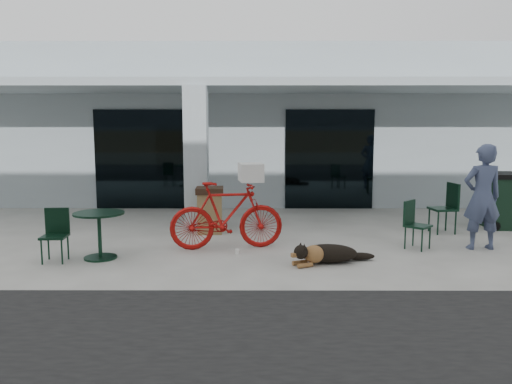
{
  "coord_description": "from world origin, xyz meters",
  "views": [
    {
      "loc": [
        -0.16,
        -8.62,
        2.26
      ],
      "look_at": [
        -0.19,
        0.86,
        1.0
      ],
      "focal_mm": 35.0,
      "sensor_mm": 36.0,
      "label": 1
    }
  ],
  "objects_px": {
    "cafe_chair_near": "(54,236)",
    "bicycle": "(227,215)",
    "cafe_table_near": "(100,236)",
    "person": "(482,197)",
    "cafe_chair_far_b": "(443,208)",
    "trash_receptacle": "(210,210)",
    "dog": "(328,252)",
    "wheeled_bin": "(502,200)",
    "cafe_chair_far_a": "(418,225)"
  },
  "relations": [
    {
      "from": "cafe_chair_far_a",
      "to": "person",
      "type": "bearing_deg",
      "value": -46.98
    },
    {
      "from": "bicycle",
      "to": "cafe_table_near",
      "type": "relative_size",
      "value": 2.44
    },
    {
      "from": "cafe_table_near",
      "to": "person",
      "type": "xyz_separation_m",
      "value": [
        6.81,
        0.69,
        0.57
      ]
    },
    {
      "from": "bicycle",
      "to": "wheeled_bin",
      "type": "xyz_separation_m",
      "value": [
        6.04,
        2.03,
        -0.01
      ]
    },
    {
      "from": "cafe_chair_near",
      "to": "cafe_chair_far_a",
      "type": "xyz_separation_m",
      "value": [
        6.34,
        0.91,
        0.0
      ]
    },
    {
      "from": "bicycle",
      "to": "dog",
      "type": "bearing_deg",
      "value": -128.75
    },
    {
      "from": "cafe_chair_near",
      "to": "cafe_chair_far_b",
      "type": "distance_m",
      "value": 7.67
    },
    {
      "from": "cafe_table_near",
      "to": "wheeled_bin",
      "type": "distance_m",
      "value": 8.61
    },
    {
      "from": "dog",
      "to": "person",
      "type": "distance_m",
      "value": 3.2
    },
    {
      "from": "person",
      "to": "cafe_table_near",
      "type": "bearing_deg",
      "value": 1.89
    },
    {
      "from": "bicycle",
      "to": "cafe_chair_near",
      "type": "bearing_deg",
      "value": 98.78
    },
    {
      "from": "person",
      "to": "wheeled_bin",
      "type": "distance_m",
      "value": 2.47
    },
    {
      "from": "cafe_chair_near",
      "to": "bicycle",
      "type": "bearing_deg",
      "value": 14.25
    },
    {
      "from": "person",
      "to": "trash_receptacle",
      "type": "distance_m",
      "value": 5.33
    },
    {
      "from": "dog",
      "to": "cafe_chair_far_a",
      "type": "height_order",
      "value": "cafe_chair_far_a"
    },
    {
      "from": "cafe_chair_far_a",
      "to": "wheeled_bin",
      "type": "xyz_separation_m",
      "value": [
        2.51,
        2.03,
        0.17
      ]
    },
    {
      "from": "dog",
      "to": "wheeled_bin",
      "type": "xyz_separation_m",
      "value": [
        4.3,
        3.02,
        0.43
      ]
    },
    {
      "from": "cafe_table_near",
      "to": "person",
      "type": "height_order",
      "value": "person"
    },
    {
      "from": "dog",
      "to": "cafe_chair_far_b",
      "type": "height_order",
      "value": "cafe_chair_far_b"
    },
    {
      "from": "cafe_table_near",
      "to": "cafe_chair_far_a",
      "type": "xyz_separation_m",
      "value": [
        5.66,
        0.69,
        0.05
      ]
    },
    {
      "from": "bicycle",
      "to": "dog",
      "type": "relative_size",
      "value": 1.88
    },
    {
      "from": "dog",
      "to": "person",
      "type": "xyz_separation_m",
      "value": [
        2.94,
        0.99,
        0.79
      ]
    },
    {
      "from": "dog",
      "to": "cafe_chair_near",
      "type": "bearing_deg",
      "value": 154.52
    },
    {
      "from": "cafe_chair_far_b",
      "to": "cafe_table_near",
      "type": "bearing_deg",
      "value": -80.43
    },
    {
      "from": "cafe_chair_near",
      "to": "dog",
      "type": "bearing_deg",
      "value": -4.64
    },
    {
      "from": "cafe_table_near",
      "to": "wheeled_bin",
      "type": "xyz_separation_m",
      "value": [
        8.17,
        2.72,
        0.21
      ]
    },
    {
      "from": "wheeled_bin",
      "to": "cafe_chair_near",
      "type": "bearing_deg",
      "value": -159.41
    },
    {
      "from": "wheeled_bin",
      "to": "cafe_chair_far_a",
      "type": "bearing_deg",
      "value": -138.83
    },
    {
      "from": "cafe_table_near",
      "to": "trash_receptacle",
      "type": "bearing_deg",
      "value": 51.12
    },
    {
      "from": "dog",
      "to": "cafe_chair_near",
      "type": "xyz_separation_m",
      "value": [
        -4.55,
        0.07,
        0.26
      ]
    },
    {
      "from": "cafe_table_near",
      "to": "trash_receptacle",
      "type": "distance_m",
      "value": 2.69
    },
    {
      "from": "cafe_chair_near",
      "to": "cafe_chair_far_b",
      "type": "bearing_deg",
      "value": 13.85
    },
    {
      "from": "bicycle",
      "to": "cafe_table_near",
      "type": "distance_m",
      "value": 2.25
    },
    {
      "from": "bicycle",
      "to": "wheeled_bin",
      "type": "relative_size",
      "value": 1.7
    },
    {
      "from": "person",
      "to": "wheeled_bin",
      "type": "height_order",
      "value": "person"
    },
    {
      "from": "trash_receptacle",
      "to": "bicycle",
      "type": "bearing_deg",
      "value": -72.39
    },
    {
      "from": "cafe_chair_far_b",
      "to": "trash_receptacle",
      "type": "height_order",
      "value": "cafe_chair_far_b"
    },
    {
      "from": "cafe_chair_far_a",
      "to": "cafe_chair_far_b",
      "type": "bearing_deg",
      "value": 8.36
    },
    {
      "from": "dog",
      "to": "cafe_chair_far_a",
      "type": "distance_m",
      "value": 2.06
    },
    {
      "from": "trash_receptacle",
      "to": "wheeled_bin",
      "type": "distance_m",
      "value": 6.51
    },
    {
      "from": "cafe_chair_far_b",
      "to": "person",
      "type": "bearing_deg",
      "value": -0.48
    },
    {
      "from": "dog",
      "to": "cafe_chair_far_a",
      "type": "relative_size",
      "value": 1.24
    },
    {
      "from": "cafe_table_near",
      "to": "cafe_chair_far_a",
      "type": "distance_m",
      "value": 5.7
    },
    {
      "from": "bicycle",
      "to": "cafe_chair_far_a",
      "type": "height_order",
      "value": "bicycle"
    },
    {
      "from": "cafe_chair_near",
      "to": "trash_receptacle",
      "type": "relative_size",
      "value": 0.91
    },
    {
      "from": "dog",
      "to": "wheeled_bin",
      "type": "height_order",
      "value": "wheeled_bin"
    },
    {
      "from": "cafe_table_near",
      "to": "person",
      "type": "distance_m",
      "value": 6.87
    },
    {
      "from": "trash_receptacle",
      "to": "cafe_chair_near",
      "type": "bearing_deg",
      "value": -135.72
    },
    {
      "from": "cafe_table_near",
      "to": "person",
      "type": "relative_size",
      "value": 0.44
    },
    {
      "from": "bicycle",
      "to": "trash_receptacle",
      "type": "xyz_separation_m",
      "value": [
        -0.44,
        1.4,
        -0.14
      ]
    }
  ]
}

